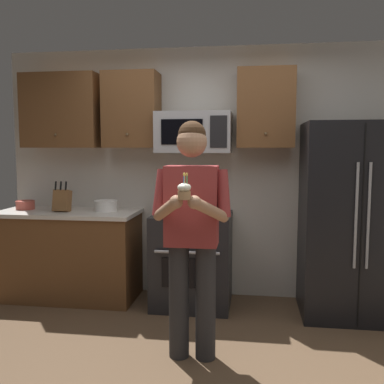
{
  "coord_description": "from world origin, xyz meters",
  "views": [
    {
      "loc": [
        0.44,
        -2.73,
        1.57
      ],
      "look_at": [
        0.0,
        0.28,
        1.25
      ],
      "focal_mm": 39.69,
      "sensor_mm": 36.0,
      "label": 1
    }
  ],
  "objects_px": {
    "cupcake": "(185,191)",
    "knife_block": "(62,200)",
    "person": "(192,227)",
    "oven_range": "(192,259)",
    "refrigerator": "(352,220)",
    "bowl_large_white": "(106,205)",
    "bowl_small_colored": "(25,205)",
    "microwave": "(194,133)"
  },
  "relations": [
    {
      "from": "microwave",
      "to": "bowl_large_white",
      "type": "xyz_separation_m",
      "value": [
        -0.91,
        -0.05,
        -0.74
      ]
    },
    {
      "from": "bowl_large_white",
      "to": "bowl_small_colored",
      "type": "bearing_deg",
      "value": -179.8
    },
    {
      "from": "oven_range",
      "to": "refrigerator",
      "type": "bearing_deg",
      "value": -1.5
    },
    {
      "from": "bowl_large_white",
      "to": "person",
      "type": "bearing_deg",
      "value": -47.24
    },
    {
      "from": "bowl_small_colored",
      "to": "bowl_large_white",
      "type": "bearing_deg",
      "value": 0.2
    },
    {
      "from": "knife_block",
      "to": "cupcake",
      "type": "xyz_separation_m",
      "value": [
        1.49,
        -1.39,
        0.26
      ]
    },
    {
      "from": "bowl_large_white",
      "to": "cupcake",
      "type": "bearing_deg",
      "value": -54.27
    },
    {
      "from": "refrigerator",
      "to": "person",
      "type": "distance_m",
      "value": 1.71
    },
    {
      "from": "cupcake",
      "to": "knife_block",
      "type": "bearing_deg",
      "value": 137.18
    },
    {
      "from": "oven_range",
      "to": "refrigerator",
      "type": "distance_m",
      "value": 1.56
    },
    {
      "from": "knife_block",
      "to": "refrigerator",
      "type": "bearing_deg",
      "value": -0.2
    },
    {
      "from": "oven_range",
      "to": "microwave",
      "type": "height_order",
      "value": "microwave"
    },
    {
      "from": "refrigerator",
      "to": "bowl_small_colored",
      "type": "distance_m",
      "value": 3.3
    },
    {
      "from": "knife_block",
      "to": "bowl_small_colored",
      "type": "relative_size",
      "value": 1.61
    },
    {
      "from": "microwave",
      "to": "bowl_small_colored",
      "type": "distance_m",
      "value": 1.95
    },
    {
      "from": "knife_block",
      "to": "bowl_large_white",
      "type": "relative_size",
      "value": 1.34
    },
    {
      "from": "person",
      "to": "cupcake",
      "type": "relative_size",
      "value": 10.13
    },
    {
      "from": "bowl_small_colored",
      "to": "person",
      "type": "relative_size",
      "value": 0.11
    },
    {
      "from": "bowl_large_white",
      "to": "person",
      "type": "height_order",
      "value": "person"
    },
    {
      "from": "knife_block",
      "to": "microwave",
      "type": "bearing_deg",
      "value": 6.32
    },
    {
      "from": "cupcake",
      "to": "microwave",
      "type": "bearing_deg",
      "value": 95.7
    },
    {
      "from": "oven_range",
      "to": "bowl_small_colored",
      "type": "bearing_deg",
      "value": 178.03
    },
    {
      "from": "person",
      "to": "cupcake",
      "type": "bearing_deg",
      "value": -90.0
    },
    {
      "from": "oven_range",
      "to": "cupcake",
      "type": "bearing_deg",
      "value": -83.82
    },
    {
      "from": "knife_block",
      "to": "bowl_large_white",
      "type": "bearing_deg",
      "value": 12.37
    },
    {
      "from": "oven_range",
      "to": "refrigerator",
      "type": "relative_size",
      "value": 0.52
    },
    {
      "from": "bowl_large_white",
      "to": "cupcake",
      "type": "distance_m",
      "value": 1.85
    },
    {
      "from": "knife_block",
      "to": "cupcake",
      "type": "bearing_deg",
      "value": -42.82
    },
    {
      "from": "microwave",
      "to": "bowl_large_white",
      "type": "distance_m",
      "value": 1.18
    },
    {
      "from": "bowl_large_white",
      "to": "bowl_small_colored",
      "type": "height_order",
      "value": "bowl_large_white"
    },
    {
      "from": "oven_range",
      "to": "knife_block",
      "type": "xyz_separation_m",
      "value": [
        -1.34,
        -0.03,
        0.57
      ]
    },
    {
      "from": "bowl_large_white",
      "to": "cupcake",
      "type": "height_order",
      "value": "cupcake"
    },
    {
      "from": "refrigerator",
      "to": "cupcake",
      "type": "relative_size",
      "value": 10.35
    },
    {
      "from": "oven_range",
      "to": "knife_block",
      "type": "distance_m",
      "value": 1.46
    },
    {
      "from": "microwave",
      "to": "bowl_large_white",
      "type": "bearing_deg",
      "value": -176.6
    },
    {
      "from": "bowl_small_colored",
      "to": "cupcake",
      "type": "distance_m",
      "value": 2.47
    },
    {
      "from": "person",
      "to": "knife_block",
      "type": "bearing_deg",
      "value": 144.75
    },
    {
      "from": "microwave",
      "to": "bowl_small_colored",
      "type": "xyz_separation_m",
      "value": [
        -1.8,
        -0.06,
        -0.75
      ]
    },
    {
      "from": "person",
      "to": "bowl_large_white",
      "type": "bearing_deg",
      "value": 132.76
    },
    {
      "from": "oven_range",
      "to": "bowl_small_colored",
      "type": "height_order",
      "value": "bowl_small_colored"
    },
    {
      "from": "microwave",
      "to": "person",
      "type": "relative_size",
      "value": 0.42
    },
    {
      "from": "bowl_small_colored",
      "to": "cupcake",
      "type": "height_order",
      "value": "cupcake"
    }
  ]
}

